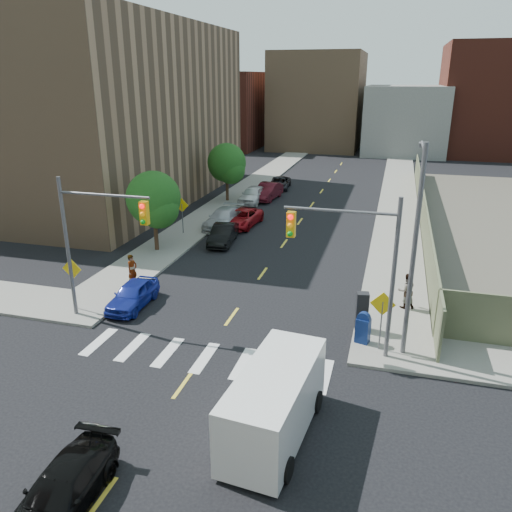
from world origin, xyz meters
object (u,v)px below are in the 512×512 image
Objects in this scene: parked_car_red at (242,218)px; parked_car_grey at (280,183)px; parked_car_silver at (223,219)px; parked_car_maroon at (268,191)px; pedestrian_east at (406,291)px; black_sedan at (62,490)px; parked_car_black at (223,234)px; parked_car_blue at (133,295)px; mailbox at (363,328)px; pedestrian_west at (132,270)px; payphone at (362,311)px; parked_car_white at (253,195)px; cargo_van at (276,399)px.

parked_car_grey is at bearing 96.01° from parked_car_red.
parked_car_maroon is at bearing 86.99° from parked_car_silver.
pedestrian_east is at bearing -39.99° from parked_car_red.
black_sedan is at bearing -78.71° from parked_car_maroon.
parked_car_black is 0.82× the size of parked_car_silver.
parked_car_black is at bearing 96.12° from black_sedan.
parked_car_blue is 0.81× the size of parked_car_red.
parked_car_black reaches higher than parked_car_grey.
parked_car_silver is at bearing 102.79° from parked_car_black.
parked_car_red is 14.65m from parked_car_grey.
mailbox is at bearing -50.35° from parked_car_silver.
mailbox is at bearing -75.75° from parked_car_grey.
payphone is at bearing -84.60° from pedestrian_west.
payphone is (10.83, -30.00, 0.46)m from parked_car_grey.
mailbox is (7.26, 11.29, 0.24)m from black_sedan.
parked_car_black is 0.87× the size of parked_car_maroon.
parked_car_silver is 1.15× the size of parked_car_grey.
parked_car_white is (0.00, 8.54, 0.05)m from parked_car_silver.
mailbox is at bearing 55.05° from black_sedan.
pedestrian_east is at bearing -37.77° from parked_car_black.
parked_car_silver is at bearing 118.65° from cargo_van.
parked_car_grey is at bearing -81.20° from pedestrian_east.
pedestrian_west is (-1.94, -22.98, 0.28)m from parked_car_maroon.
pedestrian_east is (12.82, -21.81, 0.28)m from parked_car_maroon.
parked_car_blue is at bearing -137.94° from pedestrian_west.
parked_car_silver is at bearing -86.26° from parked_car_white.
parked_car_grey is (-0.33, 14.64, -0.06)m from parked_car_red.
parked_car_maroon is 1.14× the size of black_sedan.
cargo_van reaches higher than parked_car_red.
parked_car_grey is at bearing 124.16° from mailbox.
parked_car_silver is at bearing 9.20° from pedestrian_west.
parked_car_grey is 31.90m from payphone.
black_sedan is at bearing -87.65° from parked_car_black.
parked_car_black is 23.45m from black_sedan.
parked_car_black is 19.27m from parked_car_grey.
parked_car_maroon is at bearing -76.16° from pedestrian_east.
parked_car_grey is 0.80× the size of cargo_van.
parked_car_grey is at bearing 99.55° from payphone.
parked_car_maroon is 37.46m from black_sedan.
parked_car_maroon is at bearing 103.27° from payphone.
black_sedan is 2.27× the size of pedestrian_east.
black_sedan is 17.94m from pedestrian_east.
parked_car_blue is at bearing -85.76° from parked_car_white.
parked_car_black is 4.04m from parked_car_silver.
pedestrian_east reaches higher than black_sedan.
parked_car_black is 0.87× the size of parked_car_red.
parked_car_white is (-1.30, 12.36, 0.10)m from parked_car_black.
parked_car_maroon is 5.20m from parked_car_grey.
black_sedan is at bearing -129.97° from payphone.
pedestrian_east is at bearing 80.98° from mailbox.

